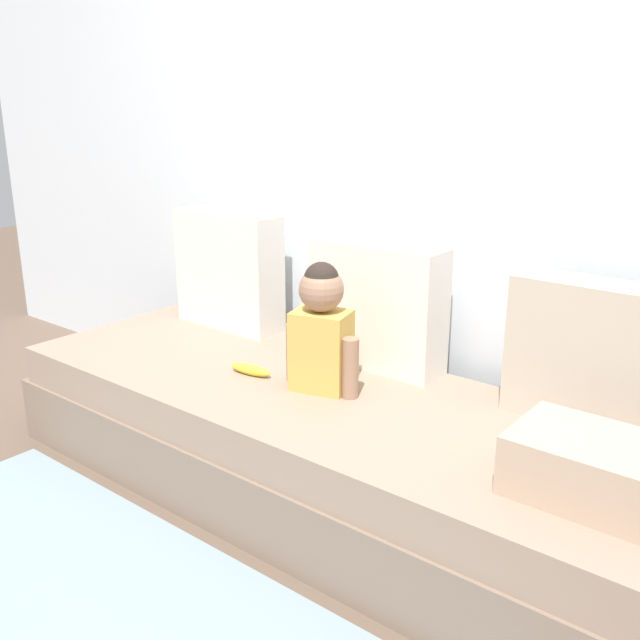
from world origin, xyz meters
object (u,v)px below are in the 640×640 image
Objects in this scene: throw_pillow_right at (585,353)px; toddler at (321,328)px; couch at (321,444)px; throw_pillow_left at (229,270)px; banana at (251,369)px; folded_blanket at (594,468)px; throw_pillow_center at (376,305)px.

toddler is (-0.78, -0.30, -0.00)m from throw_pillow_right.
throw_pillow_left is at bearing 157.35° from couch.
throw_pillow_right is at bearing 22.65° from couch.
couch is at bearing 9.63° from banana.
toddler reaches higher than throw_pillow_right.
couch is 1.00m from folded_blanket.
banana is at bearing -166.92° from toddler.
throw_pillow_right is 1.13m from banana.
throw_pillow_left reaches higher than banana.
folded_blanket is (1.71, -0.42, -0.17)m from throw_pillow_left.
toddler is 0.34m from banana.
throw_pillow_left is at bearing 166.14° from folded_blanket.
throw_pillow_center is 0.76m from throw_pillow_right.
couch is 5.56× the size of toddler.
throw_pillow_right is at bearing 113.92° from folded_blanket.
throw_pillow_right is 0.48m from folded_blanket.
toddler is at bearing 172.92° from folded_blanket.
throw_pillow_center is 0.51m from banana.
toddler is 2.60× the size of banana.
folded_blanket is (0.96, -0.12, -0.14)m from toddler.
throw_pillow_center is at bearing 156.01° from folded_blanket.
throw_pillow_right is 2.64× the size of banana.
banana is at bearing 177.42° from folded_blanket.
throw_pillow_left reaches higher than throw_pillow_right.
throw_pillow_center is 1.16× the size of throw_pillow_right.
toddler reaches higher than banana.
couch is 0.37m from banana.
toddler reaches higher than folded_blanket.
throw_pillow_right is at bearing 21.35° from toddler.
couch is 5.48× the size of throw_pillow_right.
banana is (-1.05, -0.37, -0.20)m from throw_pillow_right.
toddler is at bearing 130.55° from couch.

